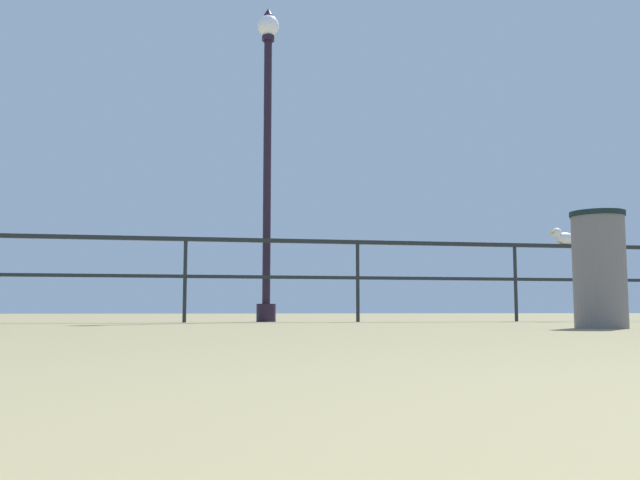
# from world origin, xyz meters

# --- Properties ---
(pier_railing) EXTENTS (22.93, 0.05, 1.00)m
(pier_railing) POSITION_xyz_m (-0.00, 8.87, 0.74)
(pier_railing) COLOR black
(pier_railing) RESTS_ON ground_plane
(lamppost_center) EXTENTS (0.28, 0.28, 4.02)m
(lamppost_center) POSITION_xyz_m (-0.05, 9.16, 2.24)
(lamppost_center) COLOR black
(lamppost_center) RESTS_ON ground_plane
(seagull_on_rail) EXTENTS (0.44, 0.20, 0.21)m
(seagull_on_rail) POSITION_xyz_m (3.81, 8.87, 1.10)
(seagull_on_rail) COLOR silver
(seagull_on_rail) RESTS_ON pier_railing
(trash_bin) EXTENTS (0.43, 0.43, 0.93)m
(trash_bin) POSITION_xyz_m (2.19, 5.56, 0.46)
(trash_bin) COLOR slate
(trash_bin) RESTS_ON ground_plane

